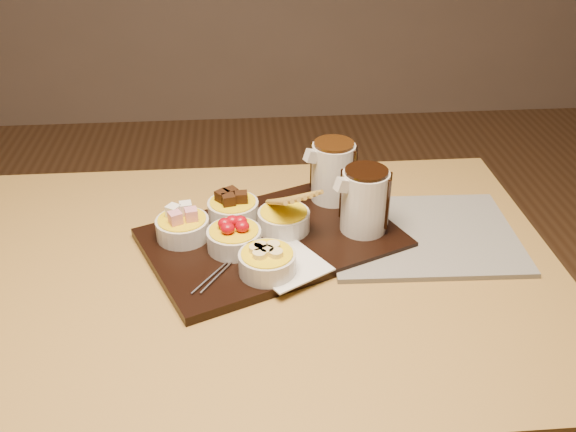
{
  "coord_description": "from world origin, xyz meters",
  "views": [
    {
      "loc": [
        0.03,
        -0.95,
        1.43
      ],
      "look_at": [
        0.11,
        0.07,
        0.81
      ],
      "focal_mm": 40.0,
      "sensor_mm": 36.0,
      "label": 1
    }
  ],
  "objects": [
    {
      "name": "napkin",
      "position": [
        0.1,
        -0.03,
        0.77
      ],
      "size": [
        0.16,
        0.16,
        0.0
      ],
      "primitive_type": "cube",
      "rotation": [
        0.0,
        0.0,
        0.55
      ],
      "color": "white",
      "rests_on": "serving_board"
    },
    {
      "name": "bowl_marshmallows",
      "position": [
        -0.09,
        0.08,
        0.79
      ],
      "size": [
        0.1,
        0.1,
        0.04
      ],
      "primitive_type": "cylinder",
      "color": "beige",
      "rests_on": "serving_board"
    },
    {
      "name": "fondue_skewers",
      "position": [
        0.01,
        0.01,
        0.77
      ],
      "size": [
        0.23,
        0.17,
        0.01
      ],
      "primitive_type": null,
      "rotation": [
        0.0,
        0.0,
        -0.6
      ],
      "color": "silver",
      "rests_on": "serving_board"
    },
    {
      "name": "newspaper",
      "position": [
        0.37,
        0.07,
        0.76
      ],
      "size": [
        0.37,
        0.3,
        0.01
      ],
      "primitive_type": "cube",
      "rotation": [
        0.0,
        0.0,
        -0.04
      ],
      "color": "beige",
      "rests_on": "dining_table"
    },
    {
      "name": "pitcher_dark_chocolate",
      "position": [
        0.25,
        0.08,
        0.83
      ],
      "size": [
        0.12,
        0.12,
        0.12
      ],
      "primitive_type": "cylinder",
      "rotation": [
        0.0,
        0.0,
        0.41
      ],
      "color": "silver",
      "rests_on": "serving_board"
    },
    {
      "name": "bowl_strawberries",
      "position": [
        0.01,
        0.03,
        0.79
      ],
      "size": [
        0.1,
        0.1,
        0.04
      ],
      "primitive_type": "cylinder",
      "color": "beige",
      "rests_on": "serving_board"
    },
    {
      "name": "serving_board",
      "position": [
        0.08,
        0.07,
        0.76
      ],
      "size": [
        0.54,
        0.46,
        0.02
      ],
      "primitive_type": "cube",
      "rotation": [
        0.0,
        0.0,
        0.41
      ],
      "color": "black",
      "rests_on": "dining_table"
    },
    {
      "name": "bowl_biscotti",
      "position": [
        0.1,
        0.09,
        0.79
      ],
      "size": [
        0.1,
        0.1,
        0.04
      ],
      "primitive_type": "cylinder",
      "color": "beige",
      "rests_on": "serving_board"
    },
    {
      "name": "dining_table",
      "position": [
        0.0,
        0.0,
        0.65
      ],
      "size": [
        1.2,
        0.8,
        0.75
      ],
      "color": "#A6813D",
      "rests_on": "ground"
    },
    {
      "name": "pitcher_milk_chocolate",
      "position": [
        0.21,
        0.2,
        0.83
      ],
      "size": [
        0.12,
        0.12,
        0.12
      ],
      "primitive_type": "cylinder",
      "rotation": [
        0.0,
        0.0,
        0.41
      ],
      "color": "silver",
      "rests_on": "serving_board"
    },
    {
      "name": "bowl_cake",
      "position": [
        0.01,
        0.14,
        0.79
      ],
      "size": [
        0.1,
        0.1,
        0.04
      ],
      "primitive_type": "cylinder",
      "color": "beige",
      "rests_on": "serving_board"
    },
    {
      "name": "bowl_bananas",
      "position": [
        0.06,
        -0.04,
        0.79
      ],
      "size": [
        0.1,
        0.1,
        0.04
      ],
      "primitive_type": "cylinder",
      "color": "beige",
      "rests_on": "serving_board"
    }
  ]
}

